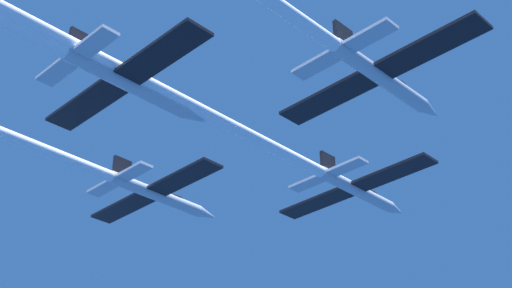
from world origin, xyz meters
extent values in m
cylinder|color=#B2BAC6|center=(0.67, 0.20, -0.25)|extent=(1.13, 10.25, 1.13)
cone|color=#B2BAC6|center=(0.67, 6.45, -0.25)|extent=(1.10, 2.25, 1.10)
ellipsoid|color=black|center=(0.67, 2.46, 0.23)|extent=(0.79, 2.05, 0.56)
cube|color=black|center=(-3.78, -0.31, -0.25)|extent=(7.79, 2.25, 0.25)
cube|color=black|center=(5.13, -0.31, -0.25)|extent=(7.79, 2.25, 0.25)
cube|color=black|center=(0.67, -3.90, 1.13)|extent=(0.30, 1.84, 1.64)
cube|color=#B2BAC6|center=(-1.64, -4.10, -0.25)|extent=(3.51, 1.35, 0.25)
cube|color=#B2BAC6|center=(2.99, -4.10, -0.25)|extent=(3.51, 1.35, 0.25)
cylinder|color=white|center=(0.67, -28.63, -0.25)|extent=(1.01, 47.42, 1.01)
cylinder|color=#B2BAC6|center=(-12.47, -12.85, -0.72)|extent=(1.13, 10.25, 1.13)
cone|color=#B2BAC6|center=(-12.47, -6.60, -0.72)|extent=(1.10, 2.25, 1.10)
ellipsoid|color=black|center=(-12.47, -10.59, -0.24)|extent=(0.79, 2.05, 0.56)
cube|color=black|center=(-16.93, -13.36, -0.72)|extent=(7.79, 2.25, 0.25)
cube|color=black|center=(-8.01, -13.36, -0.72)|extent=(7.79, 2.25, 0.25)
cube|color=black|center=(-12.47, -16.95, 0.66)|extent=(0.30, 1.84, 1.64)
cube|color=#B2BAC6|center=(-14.79, -17.15, -0.72)|extent=(3.51, 1.35, 0.25)
cube|color=#B2BAC6|center=(-10.16, -17.15, -0.72)|extent=(3.51, 1.35, 0.25)
cylinder|color=#B2BAC6|center=(13.17, -13.16, -0.42)|extent=(1.13, 10.25, 1.13)
cone|color=#B2BAC6|center=(13.17, -6.91, -0.42)|extent=(1.10, 2.25, 1.10)
ellipsoid|color=black|center=(13.17, -10.90, 0.06)|extent=(0.79, 2.05, 0.56)
cube|color=black|center=(8.71, -13.67, -0.42)|extent=(7.79, 2.25, 0.25)
cube|color=black|center=(17.63, -13.67, -0.42)|extent=(7.79, 2.25, 0.25)
cube|color=black|center=(13.17, -17.26, 0.97)|extent=(0.30, 1.84, 1.64)
cube|color=#B2BAC6|center=(10.85, -17.46, -0.42)|extent=(3.51, 1.35, 0.25)
cube|color=#B2BAC6|center=(15.49, -17.46, -0.42)|extent=(3.51, 1.35, 0.25)
cylinder|color=#B2BAC6|center=(0.28, -25.53, -0.75)|extent=(1.13, 10.25, 1.13)
cone|color=#B2BAC6|center=(0.28, -19.28, -0.75)|extent=(1.10, 2.25, 1.10)
ellipsoid|color=black|center=(0.28, -23.27, -0.27)|extent=(0.79, 2.05, 0.56)
cube|color=black|center=(-4.18, -26.04, -0.75)|extent=(7.79, 2.25, 0.25)
cube|color=black|center=(4.74, -26.04, -0.75)|extent=(7.79, 2.25, 0.25)
cube|color=black|center=(0.28, -29.63, 0.63)|extent=(0.30, 1.84, 1.64)
cube|color=#B2BAC6|center=(-2.04, -29.83, -0.75)|extent=(3.51, 1.35, 0.25)
cube|color=#B2BAC6|center=(2.59, -29.83, -0.75)|extent=(3.51, 1.35, 0.25)
camera|label=1|loc=(36.06, -48.74, -29.83)|focal=50.35mm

